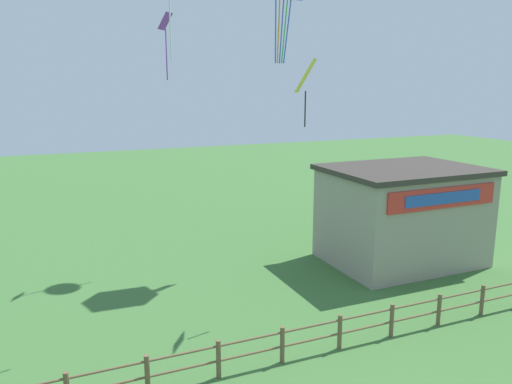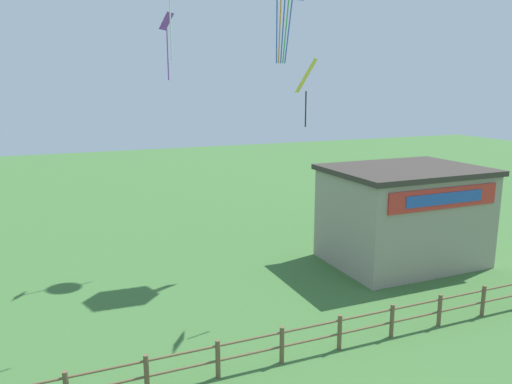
{
  "view_description": "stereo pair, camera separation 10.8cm",
  "coord_description": "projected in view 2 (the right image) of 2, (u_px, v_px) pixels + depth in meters",
  "views": [
    {
      "loc": [
        -6.16,
        -6.24,
        8.2
      ],
      "look_at": [
        0.0,
        8.04,
        4.9
      ],
      "focal_mm": 35.0,
      "sensor_mm": 36.0,
      "label": 1
    },
    {
      "loc": [
        -6.06,
        -6.29,
        8.2
      ],
      "look_at": [
        0.0,
        8.04,
        4.9
      ],
      "focal_mm": 35.0,
      "sensor_mm": 36.0,
      "label": 2
    }
  ],
  "objects": [
    {
      "name": "kite_purple_streamer",
      "position": [
        167.0,
        33.0,
        21.86
      ],
      "size": [
        0.74,
        0.75,
        2.87
      ],
      "color": "purple"
    },
    {
      "name": "wooden_fence",
      "position": [
        282.0,
        343.0,
        14.97
      ],
      "size": [
        20.42,
        0.14,
        1.16
      ],
      "color": "brown",
      "rests_on": "ground_plane"
    },
    {
      "name": "seaside_building",
      "position": [
        403.0,
        215.0,
        23.42
      ],
      "size": [
        7.02,
        5.23,
        4.54
      ],
      "color": "gray",
      "rests_on": "ground_plane"
    },
    {
      "name": "kite_yellow_diamond",
      "position": [
        306.0,
        79.0,
        17.8
      ],
      "size": [
        1.12,
        1.19,
        2.41
      ],
      "color": "yellow"
    }
  ]
}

